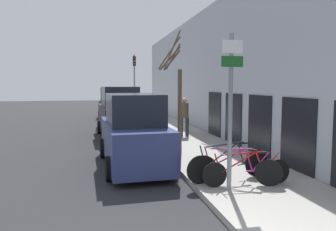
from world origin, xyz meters
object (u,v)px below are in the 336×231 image
street_tree (178,98)px  parked_car_2 (116,108)px  parked_car_0 (134,134)px  traffic_light (134,78)px  bicycle_1 (236,168)px  signpost (231,106)px  parked_car_3 (112,104)px  pedestrian_near (184,114)px  bicycle_2 (229,164)px  parked_car_1 (120,114)px  bicycle_0 (247,171)px

street_tree → parked_car_2: bearing=98.8°
parked_car_0 → traffic_light: traffic_light is taller
bicycle_1 → parked_car_2: (-2.13, 13.81, 0.56)m
signpost → parked_car_2: (-1.79, 14.22, -1.01)m
parked_car_3 → street_tree: (1.58, -15.69, 1.07)m
signpost → pedestrian_near: signpost is taller
parked_car_3 → pedestrian_near: size_ratio=2.37×
bicycle_1 → bicycle_2: 0.32m
parked_car_0 → parked_car_3: bearing=87.4°
bicycle_1 → signpost: bearing=168.4°
parked_car_2 → street_tree: (1.56, -10.12, 1.02)m
bicycle_1 → traffic_light: (-0.76, 15.54, 2.50)m
parked_car_0 → parked_car_1: bearing=88.1°
bicycle_0 → bicycle_2: bearing=25.8°
parked_car_0 → parked_car_3: (0.07, 16.56, 0.01)m
bicycle_1 → bicycle_2: (-0.03, 0.32, 0.03)m
street_tree → bicycle_2: bearing=-81.0°
bicycle_0 → pedestrian_near: pedestrian_near is taller
parked_car_3 → parked_car_2: bearing=-86.1°
bicycle_1 → pedestrian_near: size_ratio=1.08×
parked_car_1 → bicycle_0: bearing=-78.0°
signpost → traffic_light: size_ratio=0.79×
parked_car_3 → parked_car_0: bearing=-86.5°
signpost → bicycle_0: (0.54, 0.21, -1.59)m
bicycle_0 → traffic_light: size_ratio=0.50×
bicycle_0 → bicycle_2: size_ratio=0.94×
bicycle_2 → parked_car_3: parked_car_3 is taller
parked_car_0 → parked_car_2: bearing=87.2°
signpost → traffic_light: traffic_light is taller
parked_car_2 → parked_car_3: size_ratio=1.01×
bicycle_0 → parked_car_3: bearing=8.1°
signpost → bicycle_1: signpost is taller
signpost → parked_car_1: 9.41m
signpost → parked_car_0: (-1.87, 3.23, -1.06)m
bicycle_0 → street_tree: bearing=12.5°
pedestrian_near → street_tree: 4.02m
parked_car_1 → traffic_light: size_ratio=1.03×
parked_car_1 → bicycle_1: bearing=-78.9°
pedestrian_near → street_tree: (-1.23, -3.72, 0.92)m
bicycle_1 → parked_car_0: 3.62m
bicycle_2 → parked_car_0: bearing=30.0°
parked_car_1 → traffic_light: traffic_light is taller
bicycle_2 → parked_car_2: bearing=-2.3°
parked_car_2 → traffic_light: bearing=53.8°
parked_car_1 → parked_car_2: 5.06m
bicycle_0 → parked_car_3: (-2.35, 19.58, 0.54)m
signpost → street_tree: size_ratio=0.83×
bicycle_1 → street_tree: (-0.57, 3.70, 1.58)m
parked_car_0 → traffic_light: size_ratio=1.06×
parked_car_2 → street_tree: street_tree is taller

